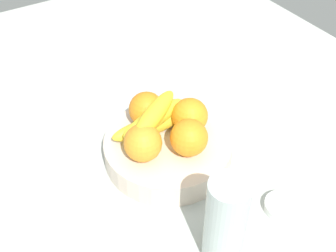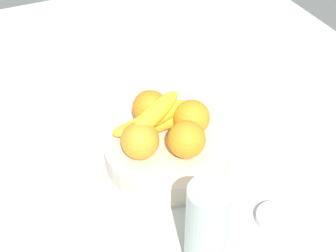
{
  "view_description": "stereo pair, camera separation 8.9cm",
  "coord_description": "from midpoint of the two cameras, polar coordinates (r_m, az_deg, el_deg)",
  "views": [
    {
      "loc": [
        -56.44,
        37.58,
        70.31
      ],
      "look_at": [
        1.61,
        1.8,
        9.47
      ],
      "focal_mm": 46.85,
      "sensor_mm": 36.0,
      "label": 1
    },
    {
      "loc": [
        -60.61,
        29.7,
        70.31
      ],
      "look_at": [
        1.61,
        1.8,
        9.47
      ],
      "focal_mm": 46.85,
      "sensor_mm": 36.0,
      "label": 2
    }
  ],
  "objects": [
    {
      "name": "orange_center",
      "position": [
        0.96,
        0.32,
        2.29
      ],
      "size": [
        7.85,
        7.85,
        7.85
      ],
      "primitive_type": "sphere",
      "color": "orange",
      "rests_on": "fruit_bowl"
    },
    {
      "name": "jar_lid",
      "position": [
        0.9,
        16.62,
        -11.61
      ],
      "size": [
        7.38,
        7.38,
        1.68
      ],
      "primitive_type": "cylinder",
      "color": "white",
      "rests_on": "ground_plane"
    },
    {
      "name": "ground_plane",
      "position": [
        0.99,
        3.94,
        -5.16
      ],
      "size": [
        180.0,
        140.0,
        3.0
      ],
      "primitive_type": "cube",
      "color": "#B2B8B1"
    },
    {
      "name": "orange_back_left",
      "position": [
        0.88,
        -0.74,
        -2.08
      ],
      "size": [
        7.85,
        7.85,
        7.85
      ],
      "primitive_type": "sphere",
      "color": "orange",
      "rests_on": "fruit_bowl"
    },
    {
      "name": "orange_front_right",
      "position": [
        0.94,
        5.83,
        0.96
      ],
      "size": [
        7.85,
        7.85,
        7.85
      ],
      "primitive_type": "sphere",
      "color": "orange",
      "rests_on": "fruit_bowl"
    },
    {
      "name": "fruit_bowl",
      "position": [
        0.96,
        2.66,
        -3.12
      ],
      "size": [
        27.83,
        27.83,
        5.47
      ],
      "primitive_type": "cylinder",
      "color": "beige",
      "rests_on": "ground_plane"
    },
    {
      "name": "banana_bunch",
      "position": [
        0.93,
        0.87,
        0.87
      ],
      "size": [
        12.63,
        18.51,
        8.4
      ],
      "color": "yellow",
      "rests_on": "fruit_bowl"
    },
    {
      "name": "thermos_tumbler",
      "position": [
        0.75,
        8.53,
        -13.08
      ],
      "size": [
        7.21,
        7.21,
        18.76
      ],
      "primitive_type": "cylinder",
      "color": "#B0BFBC",
      "rests_on": "ground_plane"
    },
    {
      "name": "orange_front_left",
      "position": [
        0.89,
        5.31,
        -1.88
      ],
      "size": [
        7.85,
        7.85,
        7.85
      ],
      "primitive_type": "sphere",
      "color": "orange",
      "rests_on": "fruit_bowl"
    }
  ]
}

